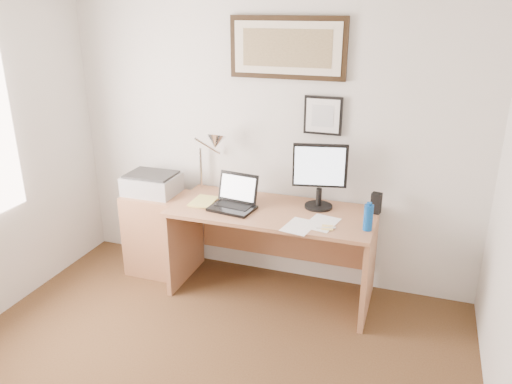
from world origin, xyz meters
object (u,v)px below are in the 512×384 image
at_px(book, 193,200).
at_px(lcd_monitor, 320,173).
at_px(side_cabinet, 158,233).
at_px(printer, 152,183).
at_px(water_bottle, 368,218).
at_px(laptop, 234,201).
at_px(desk, 275,233).

height_order(book, lcd_monitor, lcd_monitor).
height_order(side_cabinet, printer, printer).
relative_size(water_bottle, printer, 0.43).
distance_m(side_cabinet, laptop, 0.90).
relative_size(water_bottle, book, 0.76).
relative_size(desk, laptop, 4.34).
relative_size(side_cabinet, desk, 0.46).
height_order(water_bottle, printer, water_bottle).
height_order(book, desk, book).
relative_size(lcd_monitor, printer, 1.18).
distance_m(book, laptop, 0.37).
relative_size(desk, printer, 3.64).
height_order(water_bottle, laptop, laptop).
bearing_deg(desk, side_cabinet, -178.11).
height_order(side_cabinet, desk, desk).
relative_size(side_cabinet, laptop, 1.98).
bearing_deg(desk, water_bottle, -16.24).
xyz_separation_m(side_cabinet, water_bottle, (1.82, -0.18, 0.48)).
height_order(side_cabinet, lcd_monitor, lcd_monitor).
bearing_deg(lcd_monitor, water_bottle, -34.88).
bearing_deg(laptop, desk, 25.00).
bearing_deg(water_bottle, side_cabinet, 174.23).
bearing_deg(printer, lcd_monitor, 3.61).
bearing_deg(water_bottle, printer, 173.76).
height_order(book, laptop, laptop).
bearing_deg(laptop, printer, 171.45).
relative_size(book, desk, 0.16).
bearing_deg(side_cabinet, laptop, -7.58).
xyz_separation_m(side_cabinet, book, (0.41, -0.09, 0.39)).
distance_m(side_cabinet, printer, 0.45).
xyz_separation_m(book, desk, (0.66, 0.12, -0.24)).
distance_m(laptop, printer, 0.82).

